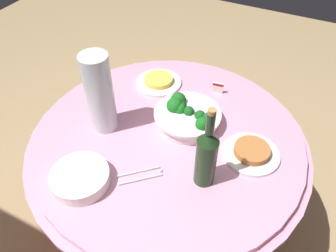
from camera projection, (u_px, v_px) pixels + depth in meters
ground_plane at (168, 225)px, 1.85m from camera, size 6.00×6.00×0.00m
buffet_table at (168, 186)px, 1.59m from camera, size 1.16×1.16×0.74m
broccoli_bowl at (187, 116)px, 1.35m from camera, size 0.28×0.28×0.11m
plate_stack at (80, 178)px, 1.14m from camera, size 0.21×0.21×0.05m
wine_bottle at (206, 156)px, 1.08m from camera, size 0.07×0.07×0.34m
decorative_fruit_vase at (100, 96)px, 1.26m from camera, size 0.11×0.11×0.34m
serving_tongs at (141, 175)px, 1.18m from camera, size 0.15×0.14×0.01m
food_plate_peanuts at (251, 152)px, 1.24m from camera, size 0.22×0.22×0.04m
food_plate_fried_egg at (159, 81)px, 1.57m from camera, size 0.22×0.22×0.03m
label_placard_front at (218, 87)px, 1.51m from camera, size 0.05×0.02×0.05m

